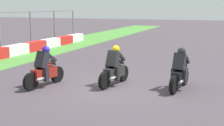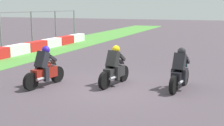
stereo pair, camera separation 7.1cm
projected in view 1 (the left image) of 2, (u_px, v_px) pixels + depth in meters
name	position (u px, v px, depth m)	size (l,w,h in m)	color
ground_plane	(111.00, 87.00, 11.28)	(120.00, 120.00, 0.00)	#473D44
rider_lane_a	(180.00, 72.00, 10.83)	(2.04, 0.58, 1.51)	black
rider_lane_b	(114.00, 69.00, 11.41)	(2.03, 0.61, 1.51)	black
rider_lane_c	(44.00, 70.00, 11.24)	(2.03, 0.61, 1.51)	black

